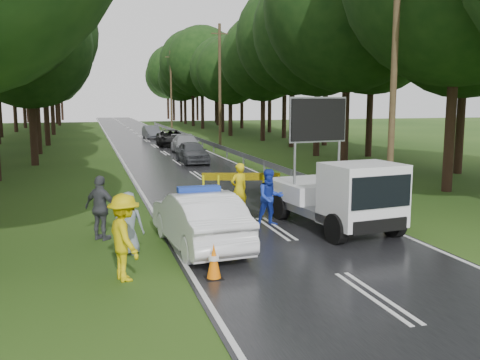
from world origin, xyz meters
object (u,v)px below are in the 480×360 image
object	(u,v)px
barrier	(241,181)
queue_car_third	(171,138)
queue_car_fourth	(152,132)
work_truck	(339,195)
queue_car_first	(192,152)
queue_car_second	(186,144)
officer	(239,189)
police_sedan	(199,220)
civilian	(270,198)

from	to	relation	value
barrier	queue_car_third	size ratio (longest dim) A/B	0.59
queue_car_fourth	barrier	bearing A→B (deg)	-94.29
work_truck	queue_car_third	world-z (taller)	work_truck
barrier	queue_car_first	bearing A→B (deg)	102.37
queue_car_second	queue_car_fourth	bearing A→B (deg)	94.14
barrier	queue_car_second	size ratio (longest dim) A/B	0.62
queue_car_third	officer	bearing A→B (deg)	-90.93
work_truck	queue_car_second	size ratio (longest dim) A/B	1.14
police_sedan	queue_car_first	distance (m)	19.22
police_sedan	queue_car_fourth	xyz separation A→B (m)	(3.49, 40.23, -0.11)
work_truck	barrier	xyz separation A→B (m)	(-1.79, 4.59, -0.16)
work_truck	barrier	world-z (taller)	work_truck
queue_car_second	queue_car_fourth	size ratio (longest dim) A/B	1.17
civilian	officer	bearing A→B (deg)	104.31
work_truck	queue_car_third	xyz separation A→B (m)	(-0.43, 30.70, -0.41)
barrier	queue_car_fourth	distance (m)	34.87
civilian	queue_car_first	xyz separation A→B (m)	(0.80, 17.03, -0.22)
queue_car_second	police_sedan	bearing A→B (deg)	-98.00
officer	civilian	size ratio (longest dim) A/B	1.00
work_truck	queue_car_second	world-z (taller)	work_truck
police_sedan	officer	world-z (taller)	officer
officer	queue_car_second	world-z (taller)	officer
police_sedan	queue_car_first	bearing A→B (deg)	-105.56
police_sedan	officer	xyz separation A→B (m)	(2.18, 3.70, 0.14)
police_sedan	work_truck	bearing A→B (deg)	-175.35
police_sedan	queue_car_second	world-z (taller)	police_sedan
barrier	work_truck	bearing A→B (deg)	-53.14
civilian	queue_car_second	xyz separation A→B (m)	(1.50, 23.03, -0.24)
work_truck	officer	distance (m)	3.75
barrier	queue_car_first	distance (m)	13.56
police_sedan	queue_car_first	xyz separation A→B (m)	(3.49, 18.90, -0.09)
officer	queue_car_first	distance (m)	15.26
police_sedan	civilian	size ratio (longest dim) A/B	2.63
police_sedan	work_truck	world-z (taller)	work_truck
queue_car_first	queue_car_fourth	size ratio (longest dim) A/B	1.01
officer	queue_car_first	bearing A→B (deg)	-113.36
officer	queue_car_third	distance (m)	27.85
work_truck	queue_car_second	xyz separation A→B (m)	(-0.34, 24.12, -0.42)
queue_car_fourth	queue_car_second	bearing A→B (deg)	-90.46
civilian	queue_car_first	bearing A→B (deg)	86.25
work_truck	police_sedan	bearing A→B (deg)	-177.27
civilian	queue_car_third	xyz separation A→B (m)	(1.41, 29.62, -0.23)
barrier	queue_car_first	world-z (taller)	queue_car_first
civilian	barrier	bearing A→B (deg)	88.09
civilian	queue_car_second	size ratio (longest dim) A/B	0.39
officer	queue_car_second	distance (m)	21.30
officer	civilian	bearing A→B (deg)	86.91
officer	queue_car_first	size ratio (longest dim) A/B	0.45
civilian	queue_car_first	world-z (taller)	civilian
civilian	queue_car_first	distance (m)	17.05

